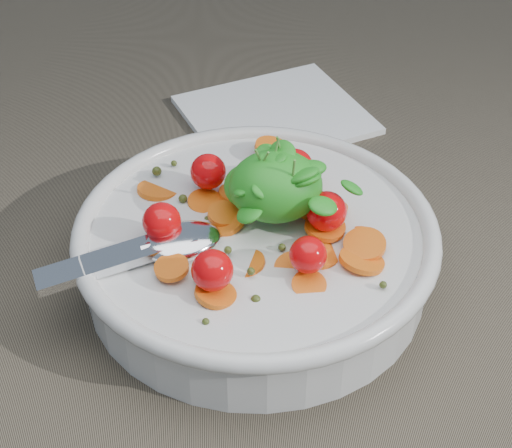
{
  "coord_description": "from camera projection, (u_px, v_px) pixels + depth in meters",
  "views": [
    {
      "loc": [
        -0.04,
        -0.47,
        0.42
      ],
      "look_at": [
        -0.02,
        -0.02,
        0.05
      ],
      "focal_mm": 55.0,
      "sensor_mm": 36.0,
      "label": 1
    }
  ],
  "objects": [
    {
      "name": "bowl",
      "position": [
        256.0,
        247.0,
        0.59
      ],
      "size": [
        0.29,
        0.27,
        0.11
      ],
      "color": "silver",
      "rests_on": "ground"
    },
    {
      "name": "ground",
      "position": [
        274.0,
        256.0,
        0.63
      ],
      "size": [
        6.0,
        6.0,
        0.0
      ],
      "primitive_type": "plane",
      "color": "brown",
      "rests_on": "ground"
    },
    {
      "name": "napkin",
      "position": [
        275.0,
        115.0,
        0.79
      ],
      "size": [
        0.21,
        0.2,
        0.01
      ],
      "primitive_type": "cube",
      "rotation": [
        0.0,
        0.0,
        0.38
      ],
      "color": "white",
      "rests_on": "ground"
    }
  ]
}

